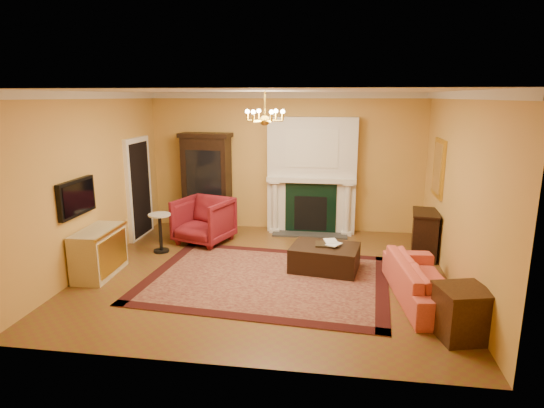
% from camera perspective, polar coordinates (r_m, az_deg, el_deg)
% --- Properties ---
extents(floor, '(6.00, 5.50, 0.02)m').
position_cam_1_polar(floor, '(7.79, -0.83, -8.73)').
color(floor, brown).
rests_on(floor, ground).
extents(ceiling, '(6.00, 5.50, 0.02)m').
position_cam_1_polar(ceiling, '(7.22, -0.91, 14.07)').
color(ceiling, silver).
rests_on(ceiling, wall_back).
extents(wall_back, '(6.00, 0.02, 3.00)m').
position_cam_1_polar(wall_back, '(10.06, 1.67, 5.24)').
color(wall_back, gold).
rests_on(wall_back, floor).
extents(wall_front, '(6.00, 0.02, 3.00)m').
position_cam_1_polar(wall_front, '(4.74, -6.25, -4.17)').
color(wall_front, gold).
rests_on(wall_front, floor).
extents(wall_left, '(0.02, 5.50, 3.00)m').
position_cam_1_polar(wall_left, '(8.38, -21.65, 2.65)').
color(wall_left, gold).
rests_on(wall_left, floor).
extents(wall_right, '(0.02, 5.50, 3.00)m').
position_cam_1_polar(wall_right, '(7.50, 22.48, 1.41)').
color(wall_right, gold).
rests_on(wall_right, floor).
extents(fireplace, '(1.90, 0.70, 2.50)m').
position_cam_1_polar(fireplace, '(9.87, 5.00, 3.24)').
color(fireplace, silver).
rests_on(fireplace, wall_back).
extents(crown_molding, '(6.00, 5.50, 0.12)m').
position_cam_1_polar(crown_molding, '(8.17, 0.21, 13.50)').
color(crown_molding, silver).
rests_on(crown_molding, ceiling).
extents(doorway, '(0.08, 1.05, 2.10)m').
position_cam_1_polar(doorway, '(9.92, -16.32, 1.92)').
color(doorway, white).
rests_on(doorway, wall_left).
extents(tv_panel, '(0.09, 0.95, 0.58)m').
position_cam_1_polar(tv_panel, '(7.87, -23.30, 0.75)').
color(tv_panel, black).
rests_on(tv_panel, wall_left).
extents(gilt_mirror, '(0.06, 0.76, 1.05)m').
position_cam_1_polar(gilt_mirror, '(8.81, 20.17, 4.25)').
color(gilt_mirror, gold).
rests_on(gilt_mirror, wall_right).
extents(chandelier, '(0.63, 0.55, 0.53)m').
position_cam_1_polar(chandelier, '(7.23, -0.90, 10.88)').
color(chandelier, gold).
rests_on(chandelier, ceiling).
extents(oriental_rug, '(4.11, 3.21, 0.02)m').
position_cam_1_polar(oriental_rug, '(7.54, -0.71, -9.35)').
color(oriental_rug, '#3E0D12').
rests_on(oriental_rug, floor).
extents(china_cabinet, '(1.06, 0.54, 2.05)m').
position_cam_1_polar(china_cabinet, '(10.22, -8.17, 2.54)').
color(china_cabinet, black).
rests_on(china_cabinet, floor).
extents(wingback_armchair, '(1.22, 1.18, 1.02)m').
position_cam_1_polar(wingback_armchair, '(9.32, -8.57, -1.79)').
color(wingback_armchair, maroon).
rests_on(wingback_armchair, floor).
extents(pedestal_table, '(0.42, 0.42, 0.75)m').
position_cam_1_polar(pedestal_table, '(8.93, -13.85, -3.19)').
color(pedestal_table, black).
rests_on(pedestal_table, floor).
extents(commode, '(0.54, 1.08, 0.79)m').
position_cam_1_polar(commode, '(8.11, -20.90, -5.68)').
color(commode, '#C5BA90').
rests_on(commode, floor).
extents(coral_sofa, '(0.83, 2.07, 0.79)m').
position_cam_1_polar(coral_sofa, '(7.06, 18.62, -8.35)').
color(coral_sofa, '#DD5146').
rests_on(coral_sofa, floor).
extents(end_table, '(0.66, 0.66, 0.63)m').
position_cam_1_polar(end_table, '(6.18, 22.68, -12.69)').
color(end_table, '#38220F').
rests_on(end_table, floor).
extents(console_table, '(0.53, 0.81, 0.84)m').
position_cam_1_polar(console_table, '(8.85, 18.59, -3.76)').
color(console_table, black).
rests_on(console_table, floor).
extents(leather_ottoman, '(1.23, 0.98, 0.42)m').
position_cam_1_polar(leather_ottoman, '(7.90, 6.63, -6.69)').
color(leather_ottoman, black).
rests_on(leather_ottoman, oriental_rug).
extents(ottoman_tray, '(0.41, 0.33, 0.03)m').
position_cam_1_polar(ottoman_tray, '(7.88, 6.93, -5.04)').
color(ottoman_tray, black).
rests_on(ottoman_tray, leather_ottoman).
extents(book_a, '(0.21, 0.08, 0.28)m').
position_cam_1_polar(book_a, '(7.90, 6.65, -3.79)').
color(book_a, gray).
rests_on(book_a, ottoman_tray).
extents(book_b, '(0.18, 0.12, 0.27)m').
position_cam_1_polar(book_b, '(7.83, 7.19, -4.02)').
color(book_b, gray).
rests_on(book_b, ottoman_tray).
extents(topiary_left, '(0.17, 0.17, 0.47)m').
position_cam_1_polar(topiary_left, '(9.85, 0.80, 4.98)').
color(topiary_left, gray).
rests_on(topiary_left, fireplace).
extents(topiary_right, '(0.14, 0.14, 0.38)m').
position_cam_1_polar(topiary_right, '(9.77, 8.04, 4.50)').
color(topiary_right, gray).
rests_on(topiary_right, fireplace).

